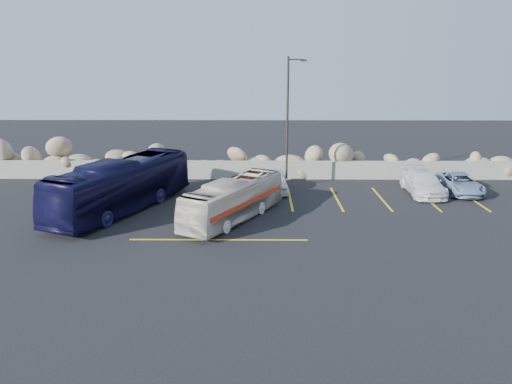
{
  "coord_description": "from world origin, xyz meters",
  "views": [
    {
      "loc": [
        0.87,
        -20.81,
        7.87
      ],
      "look_at": [
        0.65,
        4.0,
        1.21
      ],
      "focal_mm": 35.0,
      "sensor_mm": 36.0,
      "label": 1
    }
  ],
  "objects_px": {
    "vintage_bus": "(234,200)",
    "tour_coach": "(122,185)",
    "lamppost": "(288,119)",
    "car_c": "(423,183)",
    "car_d": "(460,183)",
    "car_a": "(275,181)"
  },
  "relations": [
    {
      "from": "tour_coach",
      "to": "car_d",
      "type": "relative_size",
      "value": 2.36
    },
    {
      "from": "vintage_bus",
      "to": "car_d",
      "type": "relative_size",
      "value": 1.77
    },
    {
      "from": "lamppost",
      "to": "tour_coach",
      "type": "xyz_separation_m",
      "value": [
        -9.03,
        -4.84,
        -2.92
      ]
    },
    {
      "from": "lamppost",
      "to": "car_a",
      "type": "bearing_deg",
      "value": -136.81
    },
    {
      "from": "lamppost",
      "to": "car_d",
      "type": "height_order",
      "value": "lamppost"
    },
    {
      "from": "lamppost",
      "to": "car_c",
      "type": "xyz_separation_m",
      "value": [
        8.05,
        -1.28,
        -3.62
      ]
    },
    {
      "from": "tour_coach",
      "to": "car_a",
      "type": "bearing_deg",
      "value": 49.13
    },
    {
      "from": "car_d",
      "to": "tour_coach",
      "type": "bearing_deg",
      "value": -168.26
    },
    {
      "from": "vintage_bus",
      "to": "tour_coach",
      "type": "height_order",
      "value": "tour_coach"
    },
    {
      "from": "lamppost",
      "to": "vintage_bus",
      "type": "bearing_deg",
      "value": -115.41
    },
    {
      "from": "vintage_bus",
      "to": "tour_coach",
      "type": "distance_m",
      "value": 6.21
    },
    {
      "from": "tour_coach",
      "to": "vintage_bus",
      "type": "bearing_deg",
      "value": 8.65
    },
    {
      "from": "vintage_bus",
      "to": "car_a",
      "type": "relative_size",
      "value": 1.94
    },
    {
      "from": "lamppost",
      "to": "vintage_bus",
      "type": "xyz_separation_m",
      "value": [
        -3.01,
        -6.35,
        -3.26
      ]
    },
    {
      "from": "vintage_bus",
      "to": "car_a",
      "type": "xyz_separation_m",
      "value": [
        2.21,
        5.59,
        -0.38
      ]
    },
    {
      "from": "car_a",
      "to": "car_c",
      "type": "bearing_deg",
      "value": -4.52
    },
    {
      "from": "car_a",
      "to": "car_d",
      "type": "bearing_deg",
      "value": -2.6
    },
    {
      "from": "lamppost",
      "to": "tour_coach",
      "type": "height_order",
      "value": "lamppost"
    },
    {
      "from": "tour_coach",
      "to": "car_c",
      "type": "height_order",
      "value": "tour_coach"
    },
    {
      "from": "vintage_bus",
      "to": "tour_coach",
      "type": "xyz_separation_m",
      "value": [
        -6.01,
        1.5,
        0.34
      ]
    },
    {
      "from": "lamppost",
      "to": "car_d",
      "type": "distance_m",
      "value": 11.05
    },
    {
      "from": "lamppost",
      "to": "car_d",
      "type": "bearing_deg",
      "value": -5.75
    }
  ]
}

